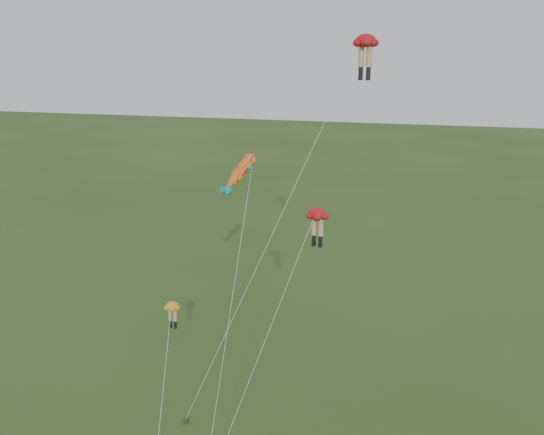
# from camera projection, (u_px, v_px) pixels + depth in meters

# --- Properties ---
(ground) EXTENTS (300.00, 300.00, 0.00)m
(ground) POSITION_uv_depth(u_px,v_px,m) (211.00, 431.00, 36.16)
(ground) COLOR #274418
(ground) RESTS_ON ground
(legs_kite_red_high) EXTENTS (10.24, 8.17, 22.86)m
(legs_kite_red_high) POSITION_uv_depth(u_px,v_px,m) (363.00, 50.00, 35.26)
(legs_kite_red_high) COLOR #B11216
(legs_kite_red_high) RESTS_ON ground
(legs_kite_red_mid) EXTENTS (4.95, 7.78, 13.01)m
(legs_kite_red_mid) POSITION_uv_depth(u_px,v_px,m) (316.00, 220.00, 35.76)
(legs_kite_red_mid) COLOR #B11216
(legs_kite_red_mid) RESTS_ON ground
(legs_kite_yellow) EXTENTS (1.36, 5.32, 7.67)m
(legs_kite_yellow) POSITION_uv_depth(u_px,v_px,m) (172.00, 314.00, 35.61)
(legs_kite_yellow) COLOR gold
(legs_kite_yellow) RESTS_ON ground
(fish_kite) EXTENTS (2.09, 11.54, 15.58)m
(fish_kite) POSITION_uv_depth(u_px,v_px,m) (241.00, 172.00, 39.58)
(fish_kite) COLOR gold
(fish_kite) RESTS_ON ground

